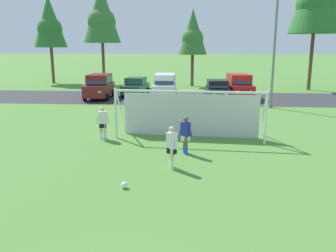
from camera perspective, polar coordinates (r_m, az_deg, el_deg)
name	(u,v)px	position (r m, az deg, el deg)	size (l,w,h in m)	color
ground_plane	(174,129)	(19.53, 1.02, -0.52)	(400.00, 400.00, 0.00)	#518438
parking_lot_strip	(182,98)	(31.47, 2.33, 4.64)	(52.00, 8.40, 0.01)	#333335
soccer_ball	(124,185)	(11.62, -7.18, -9.62)	(0.22, 0.22, 0.22)	white
soccer_goal	(190,112)	(17.63, 3.63, 2.28)	(7.54, 2.48, 2.57)	white
player_midfield_center	(186,135)	(14.93, 2.90, -1.52)	(0.62, 0.53, 1.64)	brown
player_defender_far	(103,123)	(17.61, -10.71, 0.51)	(0.75, 0.31, 1.64)	beige
player_winger_left	(172,147)	(13.13, 0.62, -3.54)	(0.57, 0.60, 1.64)	beige
parked_car_slot_far_left	(99,86)	(31.59, -11.22, 6.47)	(2.28, 4.67, 2.16)	maroon
parked_car_slot_left	(136,86)	(32.97, -5.34, 6.50)	(2.29, 4.33, 1.72)	#194C2D
parked_car_slot_center_left	(165,86)	(31.16, -0.51, 6.63)	(2.25, 4.66, 2.16)	silver
parked_car_slot_center	(217,90)	(30.48, 8.11, 5.91)	(2.21, 4.29, 1.72)	black
parked_car_slot_center_right	(239,86)	(31.82, 11.58, 6.50)	(2.40, 4.73, 2.16)	red
tree_left_edge	(49,23)	(46.72, -18.94, 15.70)	(4.00, 4.00, 10.66)	brown
tree_mid_left	(101,15)	(44.35, -10.90, 17.50)	(4.49, 4.49, 11.97)	brown
tree_center_back	(193,33)	(40.99, 4.10, 14.96)	(3.28, 3.28, 8.74)	brown
street_lamp	(276,51)	(27.20, 17.43, 11.72)	(2.00, 0.32, 8.19)	slate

